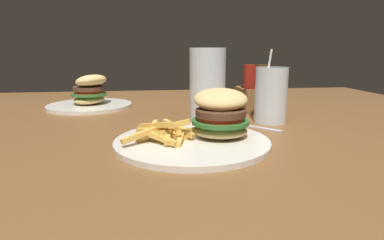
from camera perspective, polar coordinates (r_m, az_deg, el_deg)
The scene contains 7 objects.
dining_table at distance 0.73m, azimuth 0.38°, elevation -10.30°, with size 1.61×1.43×0.75m.
meal_plate_near at distance 0.60m, azimuth 2.06°, elevation -1.54°, with size 0.29×0.29×0.11m.
beer_glass at distance 0.81m, azimuth 2.75°, elevation 6.08°, with size 0.09×0.09×0.18m.
juice_glass at distance 0.79m, azimuth 13.81°, elevation 3.87°, with size 0.08×0.08×0.17m.
spoon at distance 0.76m, azimuth 7.77°, elevation -0.31°, with size 0.12×0.12×0.01m.
meal_plate_far at distance 1.02m, azimuth -17.69°, elevation 3.89°, with size 0.25×0.25×0.10m.
condiment_caddy at distance 0.93m, azimuth 11.13°, elevation 4.58°, with size 0.09×0.10×0.13m.
Camera 1 is at (-0.09, -0.67, 0.92)m, focal length 30.00 mm.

